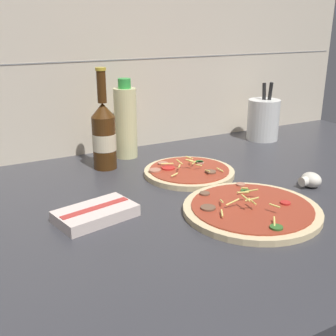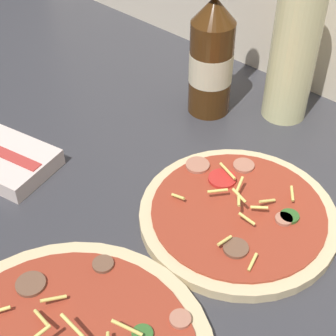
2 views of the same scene
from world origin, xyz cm
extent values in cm
cube|color=#38383D|center=(0.00, 0.00, 1.25)|extent=(160.00, 90.00, 2.50)
cylinder|color=brown|center=(-7.90, -2.21, 4.32)|extent=(2.32, 2.32, 0.40)
cylinder|color=brown|center=(-11.49, -8.97, 4.32)|extent=(3.13, 3.13, 0.40)
cylinder|color=#B7755B|center=(2.59, -1.64, 4.32)|extent=(2.14, 2.14, 0.40)
cylinder|color=#336628|center=(1.02, -5.29, 4.32)|extent=(2.08, 2.08, 0.40)
cylinder|color=#EADB6B|center=(-3.39, -9.86, 6.49)|extent=(3.07, 0.37, 0.85)
cylinder|color=#EADB6B|center=(-0.05, -6.27, 5.53)|extent=(2.98, 1.67, 1.40)
cylinder|color=#EADB6B|center=(-7.93, -8.71, 4.98)|extent=(1.43, 2.52, 0.95)
cylinder|color=#EADB6B|center=(-6.77, -10.96, 5.37)|extent=(3.05, 0.80, 1.26)
cylinder|color=#EADB6B|center=(-4.87, -12.75, 6.58)|extent=(0.61, 3.03, 0.63)
cylinder|color=beige|center=(-2.05, 14.13, 3.17)|extent=(23.71, 23.71, 1.35)
cylinder|color=#9E3823|center=(-2.05, 14.13, 4.00)|extent=(20.86, 20.86, 0.30)
cylinder|color=brown|center=(1.27, 9.10, 4.35)|extent=(2.85, 2.85, 0.40)
cylinder|color=#B7755B|center=(-10.75, 16.96, 4.35)|extent=(3.13, 3.13, 0.40)
cylinder|color=red|center=(-6.77, 17.05, 4.35)|extent=(3.55, 3.55, 0.40)
cylinder|color=#B7755B|center=(-6.26, 20.94, 4.35)|extent=(2.77, 2.77, 0.40)
cylinder|color=#B7755B|center=(2.80, 16.36, 4.35)|extent=(2.06, 2.06, 0.40)
cylinder|color=#336628|center=(3.04, 17.19, 4.35)|extent=(2.26, 2.26, 0.40)
cylinder|color=#EADB6B|center=(-5.19, 13.97, 5.44)|extent=(1.84, 2.17, 0.38)
cylinder|color=#EADB6B|center=(-6.60, 17.83, 5.23)|extent=(3.21, 1.39, 0.43)
cylinder|color=#EADB6B|center=(3.85, 8.59, 4.61)|extent=(0.88, 2.26, 0.79)
cylinder|color=#EADB6B|center=(1.52, 20.01, 5.03)|extent=(1.64, 1.90, 0.76)
cylinder|color=#EADB6B|center=(-1.91, 13.62, 6.41)|extent=(1.44, 1.66, 0.57)
cylinder|color=#EADB6B|center=(-8.49, 10.55, 4.77)|extent=(1.97, 0.42, 0.84)
cylinder|color=#EADB6B|center=(-0.42, 8.67, 4.98)|extent=(0.52, 2.22, 0.69)
cylinder|color=#EADB6B|center=(-3.73, 16.37, 5.69)|extent=(1.02, 2.29, 1.09)
cylinder|color=#EADB6B|center=(0.45, 12.76, 5.26)|extent=(2.20, 0.77, 1.07)
cylinder|color=#EADB6B|center=(-2.18, 14.05, 6.59)|extent=(2.22, 0.63, 0.93)
cylinder|color=#EADB6B|center=(-0.05, 15.26, 5.19)|extent=(1.92, 1.45, 0.54)
cylinder|color=#EADB6B|center=(0.11, 16.93, 5.03)|extent=(1.22, 2.26, 0.98)
cylinder|color=#47280F|center=(-19.42, 29.98, 9.66)|extent=(6.37, 6.37, 14.33)
cone|color=#47280F|center=(-19.42, 29.98, 18.69)|extent=(6.37, 6.37, 3.73)
cylinder|color=beige|center=(-19.42, 29.98, 9.95)|extent=(6.43, 6.43, 4.58)
cylinder|color=beige|center=(-10.20, 36.75, 12.65)|extent=(6.61, 6.61, 20.30)
camera|label=1|loc=(-56.50, -74.75, 40.50)|focal=45.00mm
camera|label=2|loc=(20.40, -22.95, 48.28)|focal=55.00mm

